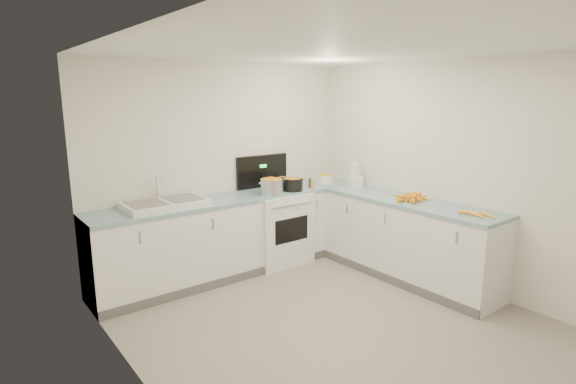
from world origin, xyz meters
TOP-DOWN VIEW (x-y plane):
  - floor at (0.00, 0.00)m, footprint 3.50×4.00m
  - ceiling at (0.00, 0.00)m, footprint 3.50×4.00m
  - wall_back at (0.00, 2.00)m, footprint 3.50×0.00m
  - wall_left at (-1.75, 0.00)m, footprint 0.00×4.00m
  - wall_right at (1.75, 0.00)m, footprint 0.00×4.00m
  - counter_back at (0.00, 1.70)m, footprint 3.50×0.62m
  - counter_right at (1.45, 0.30)m, footprint 0.62×2.20m
  - stove at (0.55, 1.69)m, footprint 0.76×0.65m
  - sink at (-0.90, 1.70)m, footprint 0.86×0.52m
  - steel_pot at (0.38, 1.53)m, footprint 0.29×0.29m
  - black_pot at (0.72, 1.54)m, footprint 0.26×0.26m
  - wooden_spoon at (0.72, 1.54)m, footprint 0.20×0.32m
  - mixing_bowl at (1.40, 1.69)m, footprint 0.31×0.31m
  - extract_bottle at (1.01, 1.55)m, footprint 0.04×0.04m
  - spice_jar at (1.08, 1.54)m, footprint 0.05×0.05m
  - food_processor at (1.54, 1.26)m, footprint 0.22×0.24m
  - carrot_pile at (1.43, 0.28)m, footprint 0.42×0.39m
  - peeled_carrots at (1.40, -0.56)m, footprint 0.18×0.37m
  - peelings at (-1.10, 1.74)m, footprint 0.20×0.27m

SIDE VIEW (x-z plane):
  - floor at x=0.00m, z-range 0.00..0.00m
  - counter_back at x=0.00m, z-range 0.00..0.94m
  - counter_right at x=1.45m, z-range 0.00..0.94m
  - stove at x=0.55m, z-range -0.21..1.15m
  - peeled_carrots at x=1.40m, z-range 0.94..0.98m
  - carrot_pile at x=1.43m, z-range 0.93..1.02m
  - sink at x=-0.90m, z-range 0.82..1.13m
  - spice_jar at x=1.08m, z-range 0.94..1.02m
  - extract_bottle at x=1.01m, z-range 0.94..1.04m
  - mixing_bowl at x=1.40m, z-range 0.94..1.05m
  - black_pot at x=0.72m, z-range 0.92..1.10m
  - peelings at x=-1.10m, z-range 1.01..1.02m
  - steel_pot at x=0.38m, z-range 0.92..1.13m
  - food_processor at x=1.54m, z-range 0.92..1.24m
  - wooden_spoon at x=0.72m, z-range 1.10..1.11m
  - wall_back at x=0.00m, z-range 0.00..2.50m
  - wall_left at x=-1.75m, z-range 0.00..2.50m
  - wall_right at x=1.75m, z-range 0.00..2.50m
  - ceiling at x=0.00m, z-range 2.50..2.50m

